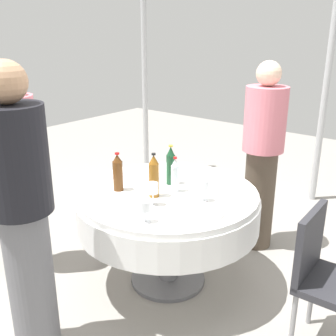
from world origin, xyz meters
name	(u,v)px	position (x,y,z in m)	size (l,w,h in m)	color
ground_plane	(168,280)	(0.00, 0.00, 0.00)	(10.00, 10.00, 0.00)	gray
dining_table	(168,210)	(0.00, 0.00, 0.59)	(1.30, 1.30, 0.74)	white
bottle_dark_green_right	(171,166)	(-0.07, 0.12, 0.88)	(0.07, 0.07, 0.30)	#194728
bottle_brown_front	(118,173)	(-0.28, -0.21, 0.87)	(0.07, 0.07, 0.28)	#593314
bottle_amber_outer	(154,176)	(-0.01, -0.14, 0.89)	(0.07, 0.07, 0.31)	#8C5619
bottle_clear_far	(175,175)	(0.04, 0.03, 0.86)	(0.06, 0.06, 0.25)	silver
wine_glass_far	(153,189)	(0.07, -0.25, 0.85)	(0.07, 0.07, 0.15)	white
wine_glass_east	(204,186)	(0.29, 0.02, 0.84)	(0.07, 0.07, 0.15)	white
wine_glass_west	(145,207)	(0.20, -0.46, 0.84)	(0.06, 0.06, 0.14)	white
plate_north	(204,213)	(0.41, -0.15, 0.75)	(0.24, 0.24, 0.02)	white
plate_near	(195,174)	(-0.04, 0.38, 0.75)	(0.25, 0.25, 0.02)	white
knife_front	(147,179)	(-0.27, 0.08, 0.74)	(0.18, 0.02, 0.01)	silver
fork_outer	(115,177)	(-0.48, -0.05, 0.74)	(0.18, 0.02, 0.01)	silver
knife_far	(222,187)	(0.26, 0.30, 0.74)	(0.18, 0.02, 0.01)	silver
person_right	(22,213)	(-0.18, -1.02, 0.89)	(0.34, 0.34, 1.69)	slate
person_front	(17,169)	(-1.01, -0.55, 0.83)	(0.34, 0.34, 1.58)	#4C3F33
person_outer	(262,155)	(0.26, 0.92, 0.83)	(0.34, 0.34, 1.60)	#4C3F33
chair_west	(324,271)	(1.11, 0.05, 0.52)	(0.42, 0.42, 0.87)	#2D2D33
tent_pole_main	(145,74)	(-1.84, 1.80, 1.28)	(0.07, 0.07, 2.56)	#B2B5B7
tent_pole_secondary	(327,82)	(0.29, 2.24, 1.31)	(0.07, 0.07, 2.61)	#B2B5B7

